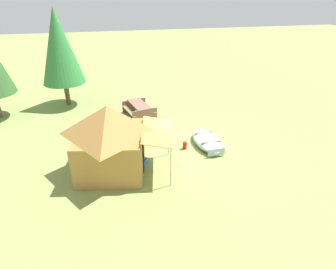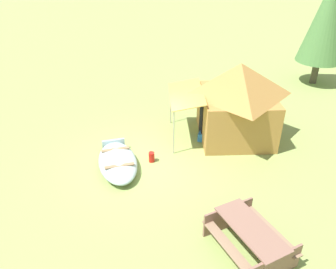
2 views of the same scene
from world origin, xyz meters
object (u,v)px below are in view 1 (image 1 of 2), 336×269
(beached_rowboat, at_px, (207,140))
(picnic_table, at_px, (139,108))
(canvas_cabin_tent, at_px, (110,138))
(fuel_can, at_px, (185,145))
(pine_tree_back_right, at_px, (59,47))
(cooler_box, at_px, (142,163))

(beached_rowboat, distance_m, picnic_table, 5.06)
(canvas_cabin_tent, xyz_separation_m, picnic_table, (5.36, -1.80, -1.03))
(fuel_can, distance_m, pine_tree_back_right, 9.94)
(picnic_table, distance_m, pine_tree_back_right, 6.08)
(fuel_can, bearing_deg, picnic_table, 20.76)
(picnic_table, xyz_separation_m, pine_tree_back_right, (2.82, 4.31, 3.21))
(canvas_cabin_tent, bearing_deg, fuel_can, -73.20)
(fuel_can, relative_size, pine_tree_back_right, 0.06)
(canvas_cabin_tent, distance_m, pine_tree_back_right, 8.84)
(canvas_cabin_tent, height_order, fuel_can, canvas_cabin_tent)
(beached_rowboat, bearing_deg, fuel_can, 95.77)
(cooler_box, bearing_deg, beached_rowboat, -71.37)
(beached_rowboat, bearing_deg, picnic_table, 33.76)
(beached_rowboat, distance_m, fuel_can, 1.18)
(canvas_cabin_tent, xyz_separation_m, cooler_box, (0.02, -1.23, -1.36))
(cooler_box, bearing_deg, pine_tree_back_right, 24.64)
(canvas_cabin_tent, height_order, cooler_box, canvas_cabin_tent)
(cooler_box, bearing_deg, fuel_can, -65.18)
(beached_rowboat, xyz_separation_m, cooler_box, (-1.14, 3.38, -0.09))
(fuel_can, bearing_deg, cooler_box, 114.82)
(beached_rowboat, relative_size, picnic_table, 1.11)
(beached_rowboat, height_order, cooler_box, beached_rowboat)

